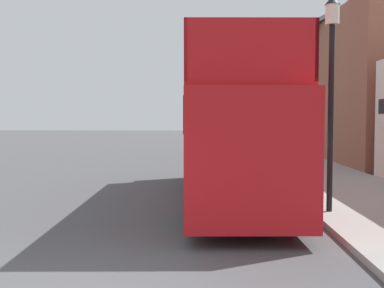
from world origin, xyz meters
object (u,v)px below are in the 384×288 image
object	(u,v)px
tour_bus	(228,135)
lamp_post_second	(280,84)
lamp_post_nearest	(331,65)
parked_car_ahead_of_bus	(237,154)

from	to	relation	value
tour_bus	lamp_post_second	size ratio (longest dim) A/B	1.95
tour_bus	lamp_post_second	xyz separation A→B (m)	(2.27, 4.90, 1.85)
lamp_post_nearest	lamp_post_second	distance (m)	7.18
tour_bus	lamp_post_second	bearing A→B (deg)	62.92
lamp_post_second	tour_bus	bearing A→B (deg)	-114.83
lamp_post_nearest	lamp_post_second	bearing A→B (deg)	90.17
tour_bus	lamp_post_second	world-z (taller)	lamp_post_second
parked_car_ahead_of_bus	lamp_post_nearest	distance (m)	11.40
tour_bus	lamp_post_second	distance (m)	5.71
parked_car_ahead_of_bus	lamp_post_second	world-z (taller)	lamp_post_second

